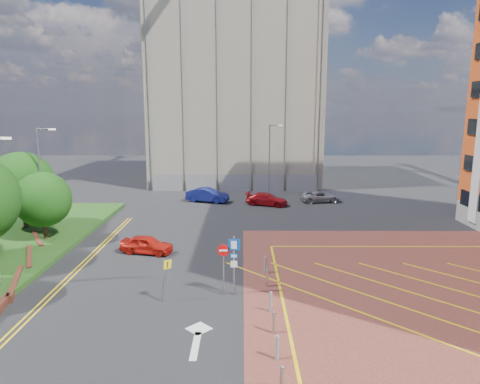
{
  "coord_description": "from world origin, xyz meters",
  "views": [
    {
      "loc": [
        0.93,
        -20.14,
        9.63
      ],
      "look_at": [
        0.8,
        3.59,
        5.02
      ],
      "focal_mm": 32.0,
      "sensor_mm": 36.0,
      "label": 1
    }
  ],
  "objects_px": {
    "car_blue_back": "(208,195)",
    "car_red_back": "(267,199)",
    "tree_c": "(43,200)",
    "tree_d": "(22,183)",
    "car_red_left": "(147,244)",
    "car_silver_back": "(320,197)",
    "lamp_left_far": "(41,175)",
    "warning_sign": "(165,275)",
    "lamp_back": "(270,157)",
    "sign_cluster": "(230,259)"
  },
  "relations": [
    {
      "from": "tree_c",
      "to": "car_red_back",
      "type": "bearing_deg",
      "value": 36.19
    },
    {
      "from": "car_silver_back",
      "to": "car_red_left",
      "type": "bearing_deg",
      "value": 129.19
    },
    {
      "from": "sign_cluster",
      "to": "warning_sign",
      "type": "bearing_deg",
      "value": -165.14
    },
    {
      "from": "tree_c",
      "to": "car_silver_back",
      "type": "relative_size",
      "value": 1.19
    },
    {
      "from": "car_blue_back",
      "to": "car_red_left",
      "type": "bearing_deg",
      "value": -172.47
    },
    {
      "from": "tree_d",
      "to": "car_blue_back",
      "type": "bearing_deg",
      "value": 38.46
    },
    {
      "from": "lamp_left_far",
      "to": "sign_cluster",
      "type": "bearing_deg",
      "value": -36.82
    },
    {
      "from": "sign_cluster",
      "to": "car_red_back",
      "type": "height_order",
      "value": "sign_cluster"
    },
    {
      "from": "car_blue_back",
      "to": "warning_sign",
      "type": "bearing_deg",
      "value": -163.16
    },
    {
      "from": "tree_c",
      "to": "car_silver_back",
      "type": "bearing_deg",
      "value": 31.68
    },
    {
      "from": "warning_sign",
      "to": "sign_cluster",
      "type": "bearing_deg",
      "value": 14.86
    },
    {
      "from": "tree_d",
      "to": "car_red_left",
      "type": "height_order",
      "value": "tree_d"
    },
    {
      "from": "sign_cluster",
      "to": "car_red_left",
      "type": "xyz_separation_m",
      "value": [
        -5.86,
        6.61,
        -1.35
      ]
    },
    {
      "from": "car_red_back",
      "to": "lamp_left_far",
      "type": "bearing_deg",
      "value": 139.77
    },
    {
      "from": "car_red_back",
      "to": "car_silver_back",
      "type": "xyz_separation_m",
      "value": [
        5.71,
        1.59,
        -0.05
      ]
    },
    {
      "from": "sign_cluster",
      "to": "car_red_back",
      "type": "distance_m",
      "value": 21.67
    },
    {
      "from": "lamp_left_far",
      "to": "car_silver_back",
      "type": "height_order",
      "value": "lamp_left_far"
    },
    {
      "from": "car_red_left",
      "to": "car_silver_back",
      "type": "bearing_deg",
      "value": -29.55
    },
    {
      "from": "tree_d",
      "to": "lamp_left_far",
      "type": "xyz_separation_m",
      "value": [
        2.08,
        -1.0,
        0.79
      ]
    },
    {
      "from": "tree_c",
      "to": "lamp_left_far",
      "type": "relative_size",
      "value": 0.61
    },
    {
      "from": "lamp_left_far",
      "to": "car_red_back",
      "type": "distance_m",
      "value": 21.04
    },
    {
      "from": "sign_cluster",
      "to": "lamp_left_far",
      "type": "bearing_deg",
      "value": 143.18
    },
    {
      "from": "sign_cluster",
      "to": "car_red_left",
      "type": "distance_m",
      "value": 8.94
    },
    {
      "from": "lamp_back",
      "to": "car_silver_back",
      "type": "bearing_deg",
      "value": -38.49
    },
    {
      "from": "car_red_left",
      "to": "sign_cluster",
      "type": "bearing_deg",
      "value": -126.07
    },
    {
      "from": "car_silver_back",
      "to": "tree_d",
      "type": "bearing_deg",
      "value": 104.27
    },
    {
      "from": "car_blue_back",
      "to": "car_silver_back",
      "type": "height_order",
      "value": "car_blue_back"
    },
    {
      "from": "tree_c",
      "to": "lamp_back",
      "type": "xyz_separation_m",
      "value": [
        17.58,
        18.0,
        1.17
      ]
    },
    {
      "from": "sign_cluster",
      "to": "car_red_back",
      "type": "bearing_deg",
      "value": 81.67
    },
    {
      "from": "car_blue_back",
      "to": "car_silver_back",
      "type": "relative_size",
      "value": 1.08
    },
    {
      "from": "car_blue_back",
      "to": "car_red_back",
      "type": "bearing_deg",
      "value": -86.77
    },
    {
      "from": "tree_c",
      "to": "sign_cluster",
      "type": "relative_size",
      "value": 1.53
    },
    {
      "from": "lamp_back",
      "to": "warning_sign",
      "type": "distance_m",
      "value": 28.9
    },
    {
      "from": "car_blue_back",
      "to": "tree_c",
      "type": "bearing_deg",
      "value": 159.67
    },
    {
      "from": "tree_d",
      "to": "lamp_left_far",
      "type": "distance_m",
      "value": 2.44
    },
    {
      "from": "lamp_left_far",
      "to": "car_red_back",
      "type": "bearing_deg",
      "value": 30.19
    },
    {
      "from": "warning_sign",
      "to": "car_blue_back",
      "type": "relative_size",
      "value": 0.5
    },
    {
      "from": "lamp_back",
      "to": "car_silver_back",
      "type": "height_order",
      "value": "lamp_back"
    },
    {
      "from": "lamp_left_far",
      "to": "car_blue_back",
      "type": "height_order",
      "value": "lamp_left_far"
    },
    {
      "from": "car_red_left",
      "to": "car_silver_back",
      "type": "xyz_separation_m",
      "value": [
        14.71,
        16.38,
        -0.04
      ]
    },
    {
      "from": "lamp_back",
      "to": "car_silver_back",
      "type": "xyz_separation_m",
      "value": [
        5.06,
        -4.02,
        -3.79
      ]
    },
    {
      "from": "tree_c",
      "to": "car_blue_back",
      "type": "height_order",
      "value": "tree_c"
    },
    {
      "from": "tree_c",
      "to": "car_blue_back",
      "type": "bearing_deg",
      "value": 52.31
    },
    {
      "from": "tree_d",
      "to": "lamp_back",
      "type": "xyz_separation_m",
      "value": [
        20.58,
        15.0,
        0.49
      ]
    },
    {
      "from": "car_blue_back",
      "to": "car_red_back",
      "type": "height_order",
      "value": "car_blue_back"
    },
    {
      "from": "sign_cluster",
      "to": "car_red_back",
      "type": "xyz_separation_m",
      "value": [
        3.13,
        21.4,
        -1.34
      ]
    },
    {
      "from": "lamp_left_far",
      "to": "warning_sign",
      "type": "xyz_separation_m",
      "value": [
        11.47,
        -11.88,
        -3.23
      ]
    },
    {
      "from": "sign_cluster",
      "to": "warning_sign",
      "type": "relative_size",
      "value": 1.42
    },
    {
      "from": "tree_c",
      "to": "lamp_back",
      "type": "bearing_deg",
      "value": 45.68
    },
    {
      "from": "car_red_back",
      "to": "sign_cluster",
      "type": "bearing_deg",
      "value": -168.75
    }
  ]
}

